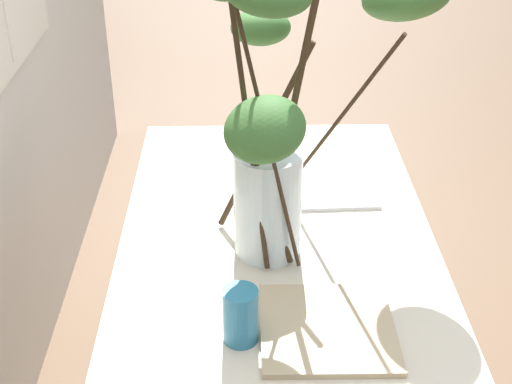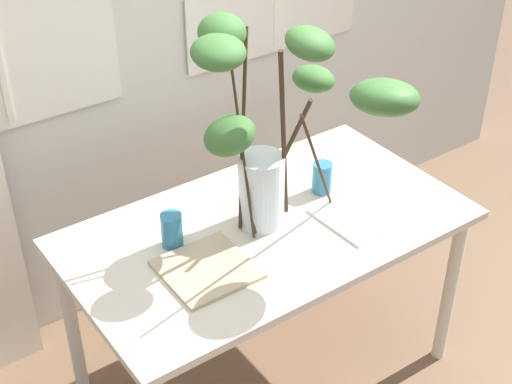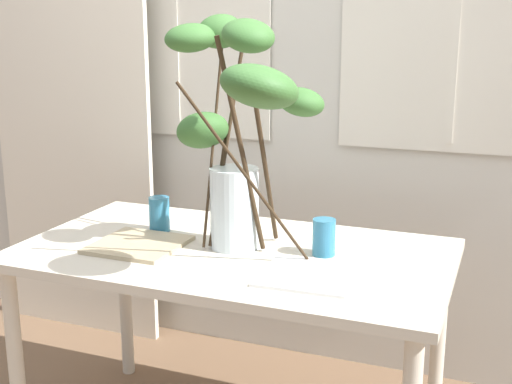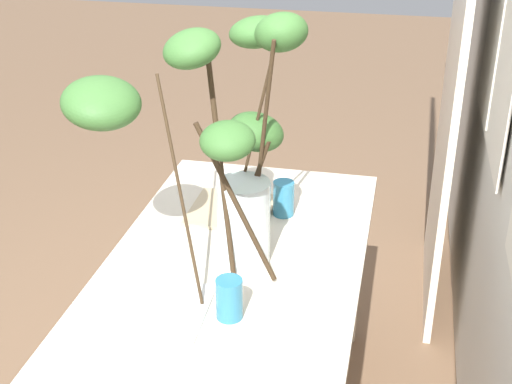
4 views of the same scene
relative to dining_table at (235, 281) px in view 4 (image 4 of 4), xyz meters
The scene contains 7 objects.
curtain_sheer_side 1.39m from the dining_table, 149.09° to the left, with size 0.82×0.03×2.43m, color silver.
dining_table is the anchor object (origin of this frame).
vase_with_branches 0.49m from the dining_table, 57.01° to the right, with size 0.60×0.68×0.76m.
drinking_glass_blue_left 0.37m from the dining_table, 163.92° to the left, with size 0.07×0.07×0.12m, color teal.
drinking_glass_blue_right 0.33m from the dining_table, 10.93° to the left, with size 0.07×0.07×0.12m, color teal.
plate_square_left 0.33m from the dining_table, 163.86° to the right, with size 0.28×0.28×0.01m, color tan.
plate_square_right 0.35m from the dining_table, 25.41° to the right, with size 0.27×0.27×0.01m, color white.
Camera 4 is at (1.83, 0.46, 1.91)m, focal length 50.13 mm.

